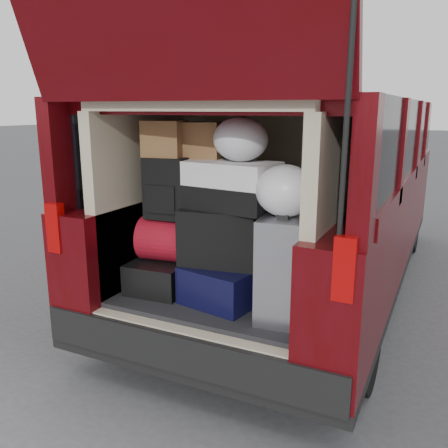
{
  "coord_description": "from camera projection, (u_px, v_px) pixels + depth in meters",
  "views": [
    {
      "loc": [
        1.25,
        -2.37,
        1.72
      ],
      "look_at": [
        0.0,
        0.2,
        1.02
      ],
      "focal_mm": 38.0,
      "sensor_mm": 36.0,
      "label": 1
    }
  ],
  "objects": [
    {
      "name": "ground",
      "position": [
        210.0,
        386.0,
        3.0
      ],
      "size": [
        80.0,
        80.0,
        0.0
      ],
      "primitive_type": "plane",
      "color": "#3C3C3F",
      "rests_on": "ground"
    },
    {
      "name": "minivan",
      "position": [
        301.0,
        197.0,
        4.41
      ],
      "size": [
        1.9,
        5.35,
        2.77
      ],
      "color": "black",
      "rests_on": "ground"
    },
    {
      "name": "load_floor",
      "position": [
        228.0,
        329.0,
        3.18
      ],
      "size": [
        1.24,
        1.05,
        0.55
      ],
      "primitive_type": "cube",
      "color": "black",
      "rests_on": "ground"
    },
    {
      "name": "black_hardshell",
      "position": [
        165.0,
        273.0,
        3.15
      ],
      "size": [
        0.39,
        0.52,
        0.2
      ],
      "primitive_type": "cube",
      "rotation": [
        0.0,
        0.0,
        0.07
      ],
      "color": "black",
      "rests_on": "load_floor"
    },
    {
      "name": "navy_hardshell",
      "position": [
        230.0,
        281.0,
        2.96
      ],
      "size": [
        0.52,
        0.6,
        0.23
      ],
      "primitive_type": "cube",
      "rotation": [
        0.0,
        0.0,
        -0.18
      ],
      "color": "black",
      "rests_on": "load_floor"
    },
    {
      "name": "silver_roller",
      "position": [
        284.0,
        268.0,
        2.66
      ],
      "size": [
        0.28,
        0.41,
        0.59
      ],
      "primitive_type": "cube",
      "rotation": [
        0.0,
        0.0,
        0.09
      ],
      "color": "white",
      "rests_on": "load_floor"
    },
    {
      "name": "red_duffel",
      "position": [
        174.0,
        240.0,
        3.06
      ],
      "size": [
        0.47,
        0.34,
        0.29
      ],
      "primitive_type": "cube",
      "rotation": [
        0.0,
        0.0,
        0.13
      ],
      "color": "maroon",
      "rests_on": "black_hardshell"
    },
    {
      "name": "black_soft_case",
      "position": [
        221.0,
        236.0,
        2.89
      ],
      "size": [
        0.51,
        0.35,
        0.34
      ],
      "primitive_type": "cube",
      "rotation": [
        0.0,
        0.0,
        0.15
      ],
      "color": "black",
      "rests_on": "navy_hardshell"
    },
    {
      "name": "backpack",
      "position": [
        167.0,
        188.0,
        2.97
      ],
      "size": [
        0.28,
        0.18,
        0.39
      ],
      "primitive_type": "cube",
      "rotation": [
        0.0,
        0.0,
        0.08
      ],
      "color": "black",
      "rests_on": "red_duffel"
    },
    {
      "name": "twotone_duffel",
      "position": [
        225.0,
        185.0,
        2.86
      ],
      "size": [
        0.67,
        0.41,
        0.28
      ],
      "primitive_type": "cube",
      "rotation": [
        0.0,
        0.0,
        -0.13
      ],
      "color": "silver",
      "rests_on": "black_soft_case"
    },
    {
      "name": "grocery_sack_lower",
      "position": [
        165.0,
        139.0,
        2.95
      ],
      "size": [
        0.27,
        0.24,
        0.22
      ],
      "primitive_type": "cube",
      "rotation": [
        0.0,
        0.0,
        0.16
      ],
      "color": "brown",
      "rests_on": "backpack"
    },
    {
      "name": "grocery_sack_upper",
      "position": [
        204.0,
        140.0,
        2.96
      ],
      "size": [
        0.25,
        0.22,
        0.22
      ],
      "primitive_type": "cube",
      "rotation": [
        0.0,
        0.0,
        0.17
      ],
      "color": "brown",
      "rests_on": "twotone_duffel"
    },
    {
      "name": "plastic_bag_center",
      "position": [
        241.0,
        139.0,
        2.77
      ],
      "size": [
        0.35,
        0.33,
        0.26
      ],
      "primitive_type": "ellipsoid",
      "rotation": [
        0.0,
        0.0,
        -0.09
      ],
      "color": "silver",
      "rests_on": "twotone_duffel"
    },
    {
      "name": "plastic_bag_right",
      "position": [
        285.0,
        191.0,
        2.55
      ],
      "size": [
        0.34,
        0.32,
        0.28
      ],
      "primitive_type": "ellipsoid",
      "rotation": [
        0.0,
        0.0,
        0.04
      ],
      "color": "silver",
      "rests_on": "silver_roller"
    }
  ]
}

